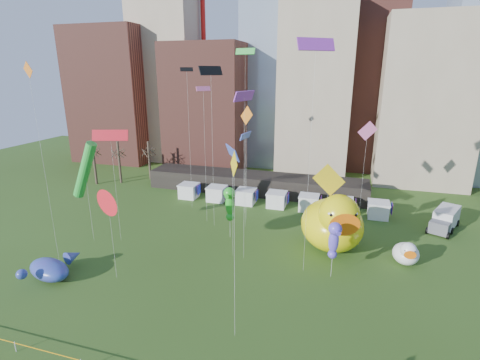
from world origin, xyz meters
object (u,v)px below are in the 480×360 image
(small_duck, at_px, (406,253))
(seahorse_green, at_px, (230,201))
(seahorse_purple, at_px, (334,238))
(box_truck, at_px, (445,219))
(big_duck, at_px, (333,223))
(whale_inflatable, at_px, (51,268))

(small_duck, xyz_separation_m, seahorse_green, (-20.73, 0.83, 3.56))
(seahorse_purple, distance_m, box_truck, 22.06)
(seahorse_green, relative_size, box_truck, 0.98)
(big_duck, bearing_deg, box_truck, 20.64)
(big_duck, relative_size, whale_inflatable, 1.61)
(big_duck, relative_size, box_truck, 1.57)
(seahorse_purple, relative_size, whale_inflatable, 0.92)
(small_duck, bearing_deg, box_truck, 59.47)
(seahorse_green, bearing_deg, small_duck, -3.34)
(big_duck, xyz_separation_m, seahorse_green, (-12.71, -0.22, 1.40))
(whale_inflatable, bearing_deg, seahorse_green, 60.02)
(seahorse_purple, height_order, whale_inflatable, seahorse_purple)
(seahorse_purple, bearing_deg, whale_inflatable, 175.13)
(big_duck, distance_m, seahorse_purple, 6.20)
(whale_inflatable, bearing_deg, seahorse_purple, 32.63)
(small_duck, xyz_separation_m, seahorse_purple, (-7.73, -5.07, 3.14))
(whale_inflatable, bearing_deg, box_truck, 46.83)
(big_duck, bearing_deg, seahorse_purple, -103.30)
(whale_inflatable, height_order, box_truck, box_truck)
(whale_inflatable, bearing_deg, small_duck, 36.55)
(seahorse_green, distance_m, box_truck, 29.31)
(seahorse_green, height_order, seahorse_purple, seahorse_green)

